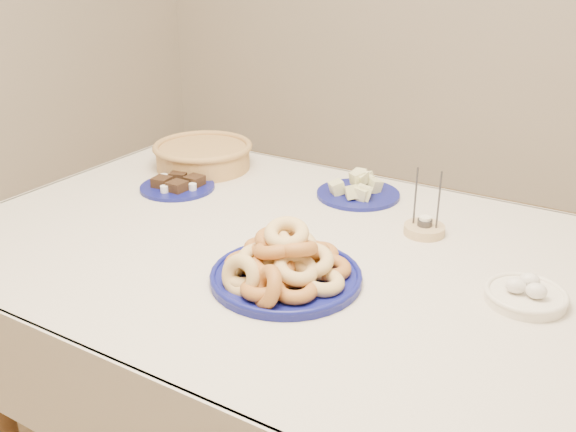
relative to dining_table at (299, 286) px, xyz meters
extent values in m
cylinder|color=brown|center=(-0.70, 0.40, -0.28)|extent=(0.06, 0.06, 0.72)
cube|color=beige|center=(0.00, 0.00, 0.10)|extent=(1.70, 1.10, 0.02)
cube|color=beige|center=(0.00, 0.55, -0.03)|extent=(1.70, 0.01, 0.28)
cube|color=beige|center=(-0.85, 0.00, -0.03)|extent=(0.01, 1.10, 0.28)
cylinder|color=navy|center=(0.06, -0.15, 0.11)|extent=(0.40, 0.40, 0.02)
torus|color=navy|center=(0.06, -0.15, 0.12)|extent=(0.40, 0.40, 0.01)
torus|color=tan|center=(0.15, -0.16, 0.14)|extent=(0.10, 0.10, 0.04)
torus|color=#925220|center=(0.14, -0.10, 0.14)|extent=(0.11, 0.11, 0.04)
torus|color=#925220|center=(0.09, -0.06, 0.14)|extent=(0.13, 0.13, 0.04)
torus|color=tan|center=(0.02, -0.07, 0.14)|extent=(0.13, 0.13, 0.03)
torus|color=#925220|center=(-0.03, -0.11, 0.14)|extent=(0.12, 0.12, 0.04)
torus|color=#925220|center=(-0.03, -0.17, 0.14)|extent=(0.10, 0.10, 0.04)
torus|color=tan|center=(0.00, -0.23, 0.14)|extent=(0.12, 0.12, 0.04)
torus|color=#925220|center=(0.06, -0.25, 0.14)|extent=(0.12, 0.12, 0.04)
torus|color=#925220|center=(0.12, -0.22, 0.14)|extent=(0.11, 0.11, 0.03)
torus|color=tan|center=(0.11, -0.14, 0.17)|extent=(0.13, 0.13, 0.06)
torus|color=#925220|center=(0.08, -0.10, 0.17)|extent=(0.12, 0.12, 0.05)
torus|color=tan|center=(0.03, -0.10, 0.17)|extent=(0.14, 0.14, 0.05)
torus|color=#925220|center=(0.00, -0.14, 0.17)|extent=(0.13, 0.13, 0.04)
torus|color=tan|center=(0.01, -0.19, 0.17)|extent=(0.10, 0.10, 0.05)
torus|color=#925220|center=(0.06, -0.21, 0.17)|extent=(0.10, 0.10, 0.04)
torus|color=tan|center=(0.10, -0.19, 0.17)|extent=(0.12, 0.11, 0.06)
torus|color=#925220|center=(0.09, -0.16, 0.19)|extent=(0.13, 0.14, 0.06)
torus|color=tan|center=(0.07, -0.13, 0.19)|extent=(0.13, 0.12, 0.06)
torus|color=#925220|center=(0.03, -0.15, 0.19)|extent=(0.11, 0.10, 0.04)
torus|color=#925220|center=(0.05, -0.18, 0.19)|extent=(0.12, 0.12, 0.05)
torus|color=tan|center=(0.06, -0.16, 0.22)|extent=(0.13, 0.13, 0.06)
torus|color=tan|center=(0.01, -0.26, 0.15)|extent=(0.10, 0.07, 0.10)
torus|color=#925220|center=(0.08, -0.26, 0.15)|extent=(0.11, 0.11, 0.10)
cylinder|color=navy|center=(-0.02, 0.37, 0.11)|extent=(0.31, 0.31, 0.01)
cube|color=#CFCF83|center=(0.01, 0.40, 0.14)|extent=(0.05, 0.05, 0.05)
cube|color=#CFCF83|center=(0.01, 0.33, 0.14)|extent=(0.05, 0.05, 0.05)
cube|color=#CFCF83|center=(-0.02, 0.36, 0.16)|extent=(0.05, 0.05, 0.04)
cube|color=#CFCF83|center=(-0.02, 0.37, 0.16)|extent=(0.05, 0.05, 0.05)
cube|color=#CFCF83|center=(0.01, 0.33, 0.14)|extent=(0.04, 0.04, 0.04)
cube|color=#CFCF83|center=(-0.03, 0.43, 0.14)|extent=(0.05, 0.04, 0.05)
cube|color=#CFCF83|center=(-0.02, 0.41, 0.14)|extent=(0.05, 0.05, 0.04)
cube|color=#CFCF83|center=(-0.03, 0.40, 0.14)|extent=(0.05, 0.05, 0.05)
cube|color=#CFCF83|center=(-0.03, 0.38, 0.16)|extent=(0.04, 0.04, 0.04)
cube|color=#CFCF83|center=(-0.07, 0.33, 0.14)|extent=(0.06, 0.06, 0.04)
cube|color=#CFCF83|center=(-0.02, 0.32, 0.14)|extent=(0.06, 0.05, 0.05)
cylinder|color=navy|center=(-0.50, 0.15, 0.11)|extent=(0.23, 0.23, 0.01)
cube|color=black|center=(-0.53, 0.12, 0.13)|extent=(0.05, 0.05, 0.03)
cube|color=black|center=(-0.47, 0.11, 0.13)|extent=(0.05, 0.05, 0.03)
cube|color=black|center=(-0.52, 0.18, 0.13)|extent=(0.06, 0.06, 0.03)
cube|color=black|center=(-0.46, 0.18, 0.13)|extent=(0.05, 0.05, 0.03)
cylinder|color=white|center=(-0.56, 0.16, 0.13)|extent=(0.02, 0.02, 0.02)
cylinder|color=white|center=(-0.50, 0.09, 0.13)|extent=(0.02, 0.02, 0.02)
cylinder|color=white|center=(-0.44, 0.14, 0.13)|extent=(0.02, 0.02, 0.02)
cylinder|color=olive|center=(-0.55, 0.33, 0.14)|extent=(0.38, 0.38, 0.07)
torus|color=olive|center=(-0.55, 0.33, 0.18)|extent=(0.41, 0.41, 0.02)
cylinder|color=tan|center=(0.23, 0.23, 0.12)|extent=(0.11, 0.11, 0.02)
cylinder|color=#3D3D41|center=(0.23, 0.23, 0.14)|extent=(0.04, 0.04, 0.02)
cylinder|color=white|center=(0.23, 0.23, 0.15)|extent=(0.03, 0.03, 0.01)
cylinder|color=#3D3D41|center=(0.20, 0.23, 0.20)|extent=(0.01, 0.01, 0.15)
cylinder|color=#3D3D41|center=(0.26, 0.23, 0.20)|extent=(0.01, 0.01, 0.15)
cylinder|color=silver|center=(0.51, 0.03, 0.12)|extent=(0.19, 0.19, 0.02)
torus|color=silver|center=(0.51, 0.03, 0.13)|extent=(0.19, 0.19, 0.01)
ellipsoid|color=silver|center=(0.49, 0.01, 0.14)|extent=(0.05, 0.04, 0.03)
ellipsoid|color=silver|center=(0.53, 0.01, 0.14)|extent=(0.05, 0.04, 0.03)
ellipsoid|color=silver|center=(0.51, 0.05, 0.14)|extent=(0.05, 0.04, 0.03)
camera|label=1|loc=(0.69, -1.18, 0.78)|focal=40.00mm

